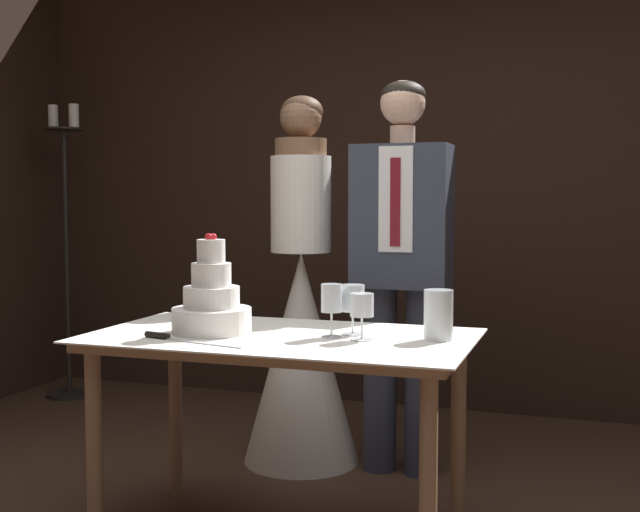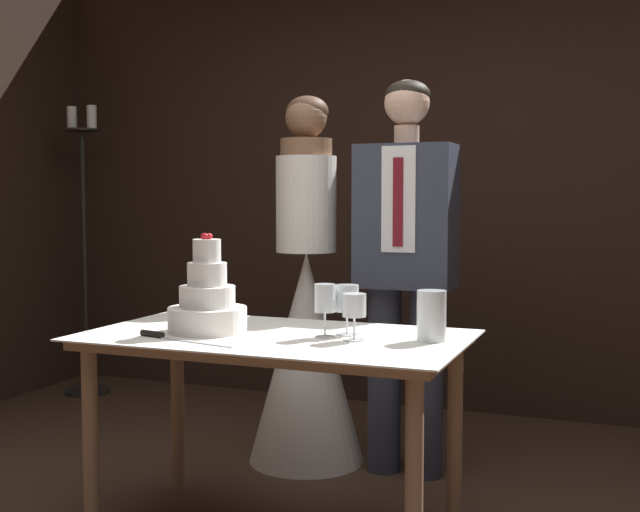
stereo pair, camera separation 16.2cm
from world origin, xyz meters
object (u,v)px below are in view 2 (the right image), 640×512
at_px(wine_glass_near, 347,300).
at_px(wine_glass_middle, 354,308).
at_px(cake_knife, 168,337).
at_px(wine_glass_far, 325,300).
at_px(hurricane_candle, 431,317).
at_px(groom, 406,257).
at_px(cake_table, 276,360).
at_px(bride, 306,330).
at_px(candle_stand, 85,258).
at_px(tiered_cake, 207,303).

relative_size(wine_glass_near, wine_glass_middle, 1.11).
bearing_deg(cake_knife, wine_glass_far, 37.31).
relative_size(hurricane_candle, groom, 0.10).
bearing_deg(cake_table, bride, 105.51).
relative_size(cake_table, candle_stand, 0.75).
height_order(cake_knife, wine_glass_far, wine_glass_far).
bearing_deg(tiered_cake, cake_table, 8.69).
bearing_deg(candle_stand, cake_table, -37.42).
bearing_deg(tiered_cake, bride, 89.04).
bearing_deg(wine_glass_middle, cake_table, 177.83).
distance_m(wine_glass_near, candle_stand, 2.72).
bearing_deg(bride, cake_table, -74.49).
distance_m(tiered_cake, cake_knife, 0.21).
distance_m(cake_knife, groom, 1.23).
xyz_separation_m(cake_knife, groom, (0.54, 1.08, 0.22)).
relative_size(tiered_cake, groom, 0.20).
relative_size(wine_glass_far, hurricane_candle, 1.08).
bearing_deg(bride, hurricane_candle, -44.95).
relative_size(wine_glass_middle, bride, 0.09).
distance_m(cake_table, tiered_cake, 0.32).
distance_m(wine_glass_middle, wine_glass_far, 0.12).
relative_size(cake_table, bride, 0.79).
height_order(cake_table, tiered_cake, tiered_cake).
bearing_deg(hurricane_candle, groom, 111.47).
height_order(hurricane_candle, groom, groom).
distance_m(hurricane_candle, bride, 1.13).
bearing_deg(bride, groom, -0.06).
bearing_deg(wine_glass_middle, cake_knife, -160.88).
height_order(cake_table, wine_glass_middle, wine_glass_middle).
distance_m(wine_glass_middle, bride, 1.05).
distance_m(cake_knife, hurricane_candle, 0.90).
relative_size(cake_table, wine_glass_far, 7.24).
relative_size(wine_glass_near, bride, 0.10).
xyz_separation_m(tiered_cake, cake_knife, (-0.05, -0.18, -0.10)).
distance_m(cake_table, bride, 0.89).
xyz_separation_m(hurricane_candle, candle_stand, (-2.59, 1.49, 0.03)).
height_order(tiered_cake, bride, bride).
bearing_deg(candle_stand, bride, -21.32).
relative_size(tiered_cake, wine_glass_middle, 2.23).
distance_m(groom, candle_stand, 2.39).
height_order(wine_glass_middle, groom, groom).
bearing_deg(groom, hurricane_candle, -68.53).
distance_m(cake_knife, bride, 1.09).
bearing_deg(candle_stand, wine_glass_near, -32.96).
bearing_deg(groom, cake_knife, -116.70).
bearing_deg(cake_table, wine_glass_near, 19.13).
distance_m(hurricane_candle, groom, 0.85).
bearing_deg(bride, cake_knife, -93.51).
relative_size(cake_knife, wine_glass_near, 2.30).
xyz_separation_m(bride, groom, (0.48, -0.00, 0.36)).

